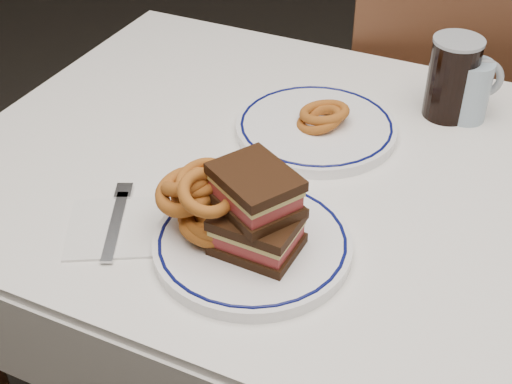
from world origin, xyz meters
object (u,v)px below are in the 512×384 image
at_px(main_plate, 252,244).
at_px(far_plate, 316,127).
at_px(reuben_sandwich, 256,211).
at_px(beer_mug, 454,77).
at_px(chair_far, 427,125).

height_order(main_plate, far_plate, same).
height_order(reuben_sandwich, beer_mug, beer_mug).
relative_size(main_plate, beer_mug, 1.89).
bearing_deg(far_plate, chair_far, 80.01).
xyz_separation_m(chair_far, reuben_sandwich, (-0.06, -0.87, 0.34)).
relative_size(reuben_sandwich, beer_mug, 0.96).
distance_m(chair_far, main_plate, 0.91).
xyz_separation_m(chair_far, beer_mug, (0.10, -0.39, 0.34)).
bearing_deg(reuben_sandwich, beer_mug, 72.39).
xyz_separation_m(reuben_sandwich, beer_mug, (0.15, 0.48, -0.00)).
relative_size(beer_mug, far_plate, 0.53).
xyz_separation_m(main_plate, far_plate, (-0.03, 0.32, 0.00)).
xyz_separation_m(chair_far, far_plate, (-0.10, -0.55, 0.28)).
bearing_deg(far_plate, beer_mug, 39.51).
distance_m(chair_far, beer_mug, 0.52).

